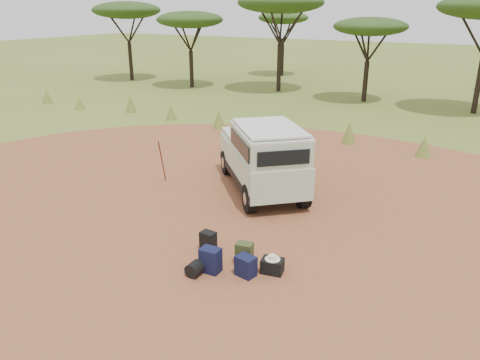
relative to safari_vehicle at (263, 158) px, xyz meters
The scene contains 13 objects.
ground 2.62m from the safari_vehicle, 73.80° to the right, with size 140.00×140.00×0.00m, color #5A6A25.
dirt_clearing 2.62m from the safari_vehicle, 73.80° to the right, with size 23.00×23.00×0.01m, color #9C4833.
grass_fringe 6.45m from the safari_vehicle, 82.96° to the left, with size 36.60×1.60×0.90m.
acacia_treeline 17.97m from the safari_vehicle, 85.35° to the left, with size 46.70×13.20×6.26m.
safari_vehicle is the anchor object (origin of this frame).
walking_staff 3.23m from the safari_vehicle, 162.19° to the right, with size 0.04×0.04×1.52m, color maroon.
backpack_black 4.10m from the safari_vehicle, 81.12° to the right, with size 0.34×0.25×0.46m, color black.
backpack_navy 4.93m from the safari_vehicle, 76.02° to the right, with size 0.42×0.30×0.55m, color #121439.
backpack_olive 4.47m from the safari_vehicle, 68.15° to the right, with size 0.36×0.26×0.50m, color #424921.
duffel_navy 4.95m from the safari_vehicle, 67.07° to the right, with size 0.40×0.30×0.45m, color #121439.
hard_case 4.82m from the safari_vehicle, 60.44° to the right, with size 0.46×0.32×0.32m, color black.
stuff_sack 5.20m from the safari_vehicle, 79.06° to the right, with size 0.32×0.32×0.32m, color black.
safari_hat 4.79m from the safari_vehicle, 60.44° to the right, with size 0.33×0.33×0.09m.
Camera 1 is at (5.34, -9.65, 5.30)m, focal length 35.00 mm.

